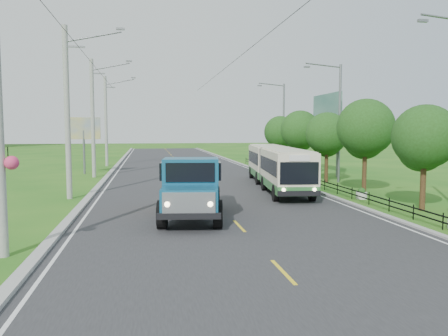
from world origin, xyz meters
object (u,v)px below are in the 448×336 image
object	(u,v)px
streetlight_far	(282,122)
streetlight_mid	(338,119)
billboard_right	(327,116)
dump_truck	(192,183)
pole_far	(106,121)
tree_third	(365,131)
planter_near	(361,194)
tree_fourth	(327,136)
bus	(276,164)
tree_second	(424,140)
billboard_left	(84,132)
tree_fifth	(300,132)
tree_back	(280,134)
planter_far	(280,170)
planter_mid	(311,179)
pole_near	(68,112)
pole_mid	(93,118)

from	to	relation	value
streetlight_far	streetlight_mid	bearing A→B (deg)	-90.00
billboard_right	dump_truck	xyz separation A→B (m)	(-14.06, -17.75, -3.76)
pole_far	dump_truck	distance (m)	31.62
tree_third	planter_near	size ratio (longest dim) A/B	8.96
tree_fourth	planter_near	world-z (taller)	tree_fourth
streetlight_mid	bus	bearing A→B (deg)	-156.87
tree_second	streetlight_mid	bearing A→B (deg)	86.21
planter_near	billboard_left	world-z (taller)	billboard_left
dump_truck	tree_second	bearing A→B (deg)	7.19
tree_second	billboard_left	size ratio (longest dim) A/B	1.02
tree_third	billboard_right	xyz separation A→B (m)	(2.44, 11.86, 1.36)
bus	dump_truck	world-z (taller)	dump_truck
tree_fourth	tree_fifth	xyz separation A→B (m)	(0.00, 6.00, 0.27)
tree_back	tree_third	bearing A→B (deg)	-90.00
streetlight_mid	planter_near	xyz separation A→B (m)	(-2.04, -8.00, -4.62)
billboard_left	streetlight_mid	bearing A→B (deg)	-26.40
pole_far	billboard_right	distance (m)	24.33
billboard_left	billboard_right	bearing A→B (deg)	-10.40
tree_third	planter_far	size ratio (longest dim) A/B	8.96
tree_second	tree_fifth	xyz separation A→B (m)	(0.00, 18.00, 0.33)
bus	billboard_left	bearing A→B (deg)	146.68
tree_back	bus	size ratio (longest dim) A/B	0.38
planter_mid	bus	world-z (taller)	bus
pole_far	streetlight_far	world-z (taller)	pole_far
pole_near	tree_back	bearing A→B (deg)	43.41
tree_third	tree_back	world-z (taller)	tree_third
tree_fourth	billboard_left	world-z (taller)	tree_fourth
streetlight_mid	tree_back	bearing A→B (deg)	93.70
tree_fourth	planter_near	size ratio (longest dim) A/B	8.06
tree_fourth	planter_mid	bearing A→B (deg)	-173.61
planter_near	tree_fifth	bearing A→B (deg)	84.92
pole_far	tree_second	distance (m)	35.82
streetlight_mid	planter_near	bearing A→B (deg)	-104.32
tree_third	planter_mid	world-z (taller)	tree_third
pole_near	tree_fifth	distance (m)	21.31
tree_third	planter_far	xyz separation A→B (m)	(-1.26, 13.86, -3.70)
tree_second	dump_truck	world-z (taller)	tree_second
streetlight_mid	planter_mid	size ratio (longest dim) A/B	13.54
tree_third	planter_mid	xyz separation A→B (m)	(-1.26, 5.86, -3.70)
pole_mid	tree_third	distance (m)	22.25
tree_fourth	bus	distance (m)	5.72
planter_near	planter_mid	world-z (taller)	same
pole_far	streetlight_mid	bearing A→B (deg)	-45.14
billboard_left	tree_third	bearing A→B (deg)	-39.33
pole_far	streetlight_mid	distance (m)	26.80
planter_near	planter_mid	distance (m)	8.00
streetlight_mid	planter_near	size ratio (longest dim) A/B	13.54
billboard_right	dump_truck	world-z (taller)	billboard_right
bus	dump_truck	xyz separation A→B (m)	(-6.85, -9.38, -0.08)
tree_second	tree_third	world-z (taller)	tree_third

